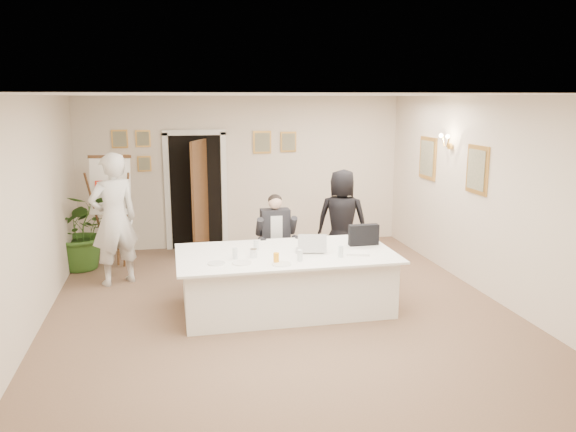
% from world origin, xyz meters
% --- Properties ---
extents(floor, '(7.00, 7.00, 0.00)m').
position_xyz_m(floor, '(0.00, 0.00, 0.00)').
color(floor, brown).
rests_on(floor, ground).
extents(ceiling, '(6.00, 7.00, 0.02)m').
position_xyz_m(ceiling, '(0.00, 0.00, 2.80)').
color(ceiling, white).
rests_on(ceiling, wall_back).
extents(wall_back, '(6.00, 0.10, 2.80)m').
position_xyz_m(wall_back, '(0.00, 3.50, 1.40)').
color(wall_back, beige).
rests_on(wall_back, floor).
extents(wall_front, '(6.00, 0.10, 2.80)m').
position_xyz_m(wall_front, '(0.00, -3.50, 1.40)').
color(wall_front, beige).
rests_on(wall_front, floor).
extents(wall_left, '(0.10, 7.00, 2.80)m').
position_xyz_m(wall_left, '(-3.00, 0.00, 1.40)').
color(wall_left, beige).
rests_on(wall_left, floor).
extents(wall_right, '(0.10, 7.00, 2.80)m').
position_xyz_m(wall_right, '(3.00, 0.00, 1.40)').
color(wall_right, beige).
rests_on(wall_right, floor).
extents(doorway, '(1.14, 0.86, 2.20)m').
position_xyz_m(doorway, '(-0.88, 3.32, 1.04)').
color(doorway, black).
rests_on(doorway, floor).
extents(pictures_back_wall, '(3.40, 0.06, 0.80)m').
position_xyz_m(pictures_back_wall, '(-0.80, 3.47, 1.85)').
color(pictures_back_wall, gold).
rests_on(pictures_back_wall, wall_back).
extents(pictures_right_wall, '(0.06, 2.20, 0.80)m').
position_xyz_m(pictures_right_wall, '(2.97, 1.20, 1.75)').
color(pictures_right_wall, gold).
rests_on(pictures_right_wall, wall_right).
extents(wall_sconce, '(0.20, 0.30, 0.24)m').
position_xyz_m(wall_sconce, '(2.90, 1.20, 2.10)').
color(wall_sconce, gold).
rests_on(wall_sconce, wall_right).
extents(conference_table, '(2.84, 1.51, 0.78)m').
position_xyz_m(conference_table, '(0.09, 0.06, 0.39)').
color(conference_table, white).
rests_on(conference_table, floor).
extents(seated_man, '(0.72, 0.75, 1.37)m').
position_xyz_m(seated_man, '(0.16, 1.16, 0.69)').
color(seated_man, black).
rests_on(seated_man, floor).
extents(flip_chart, '(0.66, 0.45, 1.83)m').
position_xyz_m(flip_chart, '(-2.28, 2.42, 0.85)').
color(flip_chart, '#3E2313').
rests_on(flip_chart, floor).
extents(standing_man, '(0.86, 0.75, 1.99)m').
position_xyz_m(standing_man, '(-2.20, 1.60, 0.99)').
color(standing_man, silver).
rests_on(standing_man, floor).
extents(standing_woman, '(0.95, 0.80, 1.66)m').
position_xyz_m(standing_woman, '(1.32, 1.55, 0.83)').
color(standing_woman, black).
rests_on(standing_woman, floor).
extents(potted_palm, '(1.15, 1.00, 1.27)m').
position_xyz_m(potted_palm, '(-2.80, 2.50, 0.63)').
color(potted_palm, '#315B1E').
rests_on(potted_palm, floor).
extents(laptop, '(0.45, 0.46, 0.28)m').
position_xyz_m(laptop, '(0.41, 0.06, 0.91)').
color(laptop, '#B7BABC').
rests_on(laptop, conference_table).
extents(laptop_bag, '(0.41, 0.12, 0.29)m').
position_xyz_m(laptop_bag, '(1.21, 0.21, 0.92)').
color(laptop_bag, black).
rests_on(laptop_bag, conference_table).
extents(paper_stack, '(0.34, 0.28, 0.03)m').
position_xyz_m(paper_stack, '(0.99, -0.21, 0.79)').
color(paper_stack, white).
rests_on(paper_stack, conference_table).
extents(plate_left, '(0.24, 0.24, 0.01)m').
position_xyz_m(plate_left, '(-0.85, -0.27, 0.78)').
color(plate_left, white).
rests_on(plate_left, conference_table).
extents(plate_mid, '(0.30, 0.30, 0.01)m').
position_xyz_m(plate_mid, '(-0.54, -0.32, 0.78)').
color(plate_mid, white).
rests_on(plate_mid, conference_table).
extents(plate_near, '(0.27, 0.27, 0.01)m').
position_xyz_m(plate_near, '(-0.07, -0.46, 0.78)').
color(plate_near, white).
rests_on(plate_near, conference_table).
extents(glass_a, '(0.07, 0.07, 0.14)m').
position_xyz_m(glass_a, '(-0.60, -0.10, 0.84)').
color(glass_a, silver).
rests_on(glass_a, conference_table).
extents(glass_b, '(0.08, 0.08, 0.14)m').
position_xyz_m(glass_b, '(0.18, -0.36, 0.84)').
color(glass_b, silver).
rests_on(glass_b, conference_table).
extents(glass_c, '(0.07, 0.07, 0.14)m').
position_xyz_m(glass_c, '(0.73, -0.29, 0.84)').
color(glass_c, silver).
rests_on(glass_c, conference_table).
extents(glass_d, '(0.08, 0.08, 0.14)m').
position_xyz_m(glass_d, '(-0.28, 0.24, 0.84)').
color(glass_d, silver).
rests_on(glass_d, conference_table).
extents(oj_glass, '(0.08, 0.08, 0.13)m').
position_xyz_m(oj_glass, '(-0.12, -0.39, 0.84)').
color(oj_glass, '#FF9F15').
rests_on(oj_glass, conference_table).
extents(steel_jug, '(0.11, 0.11, 0.11)m').
position_xyz_m(steel_jug, '(-0.36, -0.08, 0.83)').
color(steel_jug, silver).
rests_on(steel_jug, conference_table).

